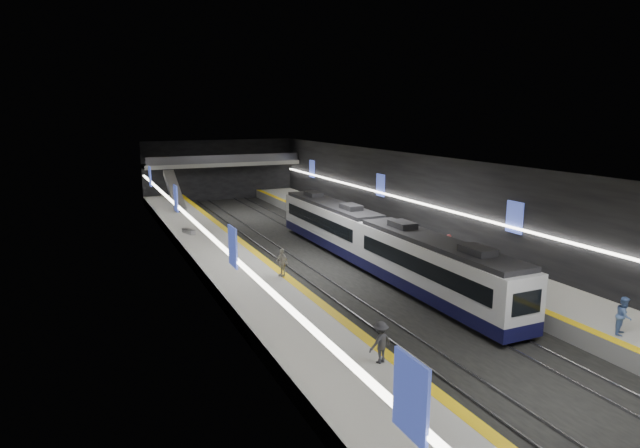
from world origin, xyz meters
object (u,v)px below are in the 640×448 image
bench_right_near (482,258)px  passenger_right_b (624,316)px  bench_left_far (189,231)px  bench_right_far (351,209)px  passenger_left_b (380,342)px  escalator (174,190)px  train (374,241)px  passenger_left_a (282,263)px  passenger_right_a (449,247)px

bench_right_near → passenger_right_b: 13.38m
bench_left_far → bench_right_near: (17.67, -17.75, 0.04)m
bench_right_near → passenger_right_b: size_ratio=1.05×
bench_right_far → passenger_right_b: 34.85m
bench_right_far → passenger_left_b: (-15.46, -32.43, 0.72)m
escalator → bench_right_far: bearing=-31.7°
bench_left_far → bench_right_far: same height
passenger_right_b → bench_right_far: bearing=57.3°
passenger_right_b → passenger_left_b: passenger_right_b is taller
train → bench_right_near: bearing=-34.3°
bench_left_far → passenger_left_a: bearing=-95.7°
bench_right_far → passenger_left_a: size_ratio=0.89×
train → passenger_right_a: size_ratio=15.62×
bench_right_near → passenger_left_b: passenger_left_b is taller
bench_left_far → bench_right_far: bearing=-5.7°
bench_left_far → passenger_left_a: size_ratio=0.90×
train → bench_right_far: bearing=67.9°
bench_right_far → passenger_left_a: (-15.00, -19.06, 0.73)m
escalator → passenger_left_a: (2.00, -29.57, -0.97)m
bench_right_near → passenger_right_a: passenger_right_a is taller
train → escalator: (-10.00, 27.71, 0.70)m
passenger_right_b → passenger_left_a: bearing=99.6°
bench_right_far → passenger_right_a: bearing=-93.5°
escalator → passenger_left_b: size_ratio=4.32×
train → bench_right_far: (7.00, 17.20, -0.99)m
passenger_right_b → passenger_left_b: bearing=142.1°
escalator → passenger_left_a: bearing=-86.1°
bench_left_far → passenger_left_a: passenger_left_a is taller
bench_right_near → passenger_left_a: 14.70m
passenger_right_a → escalator: bearing=28.4°
bench_right_far → passenger_left_a: passenger_left_a is taller
bench_left_far → passenger_left_b: bearing=-102.2°
passenger_left_b → bench_left_far: bearing=-98.7°
bench_left_far → passenger_left_a: (3.21, -15.20, 0.73)m
train → passenger_left_b: size_ratio=16.23×
escalator → bench_left_far: bearing=-94.8°
train → passenger_left_b: 17.42m
escalator → bench_right_far: (17.00, -10.51, -1.70)m
passenger_left_a → escalator: bearing=165.5°
train → bench_left_far: (-11.21, 13.34, -0.99)m
passenger_right_a → passenger_left_b: passenger_right_a is taller
passenger_left_a → passenger_left_b: size_ratio=1.00×
train → bench_right_near: size_ratio=15.04×
train → escalator: size_ratio=3.76×
bench_right_near → passenger_right_b: passenger_right_b is taller
bench_right_far → passenger_left_a: 24.27m
passenger_right_a → passenger_left_b: (-12.86, -12.04, -0.04)m
bench_left_far → passenger_right_a: size_ratio=0.87×
bench_right_far → passenger_right_a: size_ratio=0.86×
bench_right_far → passenger_right_b: bearing=-91.6°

